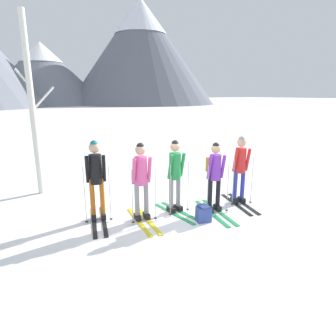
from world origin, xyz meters
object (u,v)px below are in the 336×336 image
Objects in this scene: skier_in_purple at (215,173)px; birch_tree_slender at (32,107)px; backpack_on_snow_front at (204,214)px; skier_in_green at (175,173)px; skier_in_red at (240,167)px; skier_in_pink at (141,178)px; skier_in_black at (96,177)px.

birch_tree_slender is (-3.62, 3.56, 1.53)m from skier_in_purple.
skier_in_purple is at bearing 33.45° from backpack_on_snow_front.
skier_in_green is at bearing 154.52° from skier_in_purple.
skier_in_red reaches higher than skier_in_purple.
skier_in_pink is at bearing 148.25° from backpack_on_snow_front.
skier_in_pink is 1.81m from skier_in_purple.
skier_in_red is 1.77m from backpack_on_snow_front.
backpack_on_snow_front is (2.10, -1.23, -0.86)m from skier_in_black.
birch_tree_slender is (-0.96, 2.70, 1.46)m from skier_in_black.
skier_in_purple is 5.30m from birch_tree_slender.
backpack_on_snow_front is at bearing -146.55° from skier_in_purple.
skier_in_purple is (0.87, -0.41, -0.02)m from skier_in_green.
skier_in_purple is 0.93m from skier_in_red.
birch_tree_slender reaches higher than skier_in_purple.
skier_in_red is at bearing 18.34° from backpack_on_snow_front.
birch_tree_slender is 13.12× the size of backpack_on_snow_front.
skier_in_purple is at bearing -25.48° from skier_in_green.
backpack_on_snow_front is (0.30, -0.79, -0.82)m from skier_in_green.
skier_in_purple is 4.63× the size of backpack_on_snow_front.
skier_in_black is 1.85m from skier_in_green.
skier_in_green is 0.96m from skier_in_purple.
skier_in_pink reaches higher than skier_in_red.
skier_in_pink is 1.01× the size of skier_in_red.
birch_tree_slender is at bearing 131.23° from skier_in_green.
skier_in_red is at bearing -5.37° from skier_in_pink.
skier_in_black is at bearing 165.99° from skier_in_green.
skier_in_green is 1.17m from backpack_on_snow_front.
skier_in_green is at bearing 170.69° from skier_in_red.
skier_in_black is 3.21m from birch_tree_slender.
skier_in_pink is 3.97m from birch_tree_slender.
skier_in_red is (3.59, -0.74, -0.04)m from skier_in_black.
birch_tree_slender reaches higher than backpack_on_snow_front.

